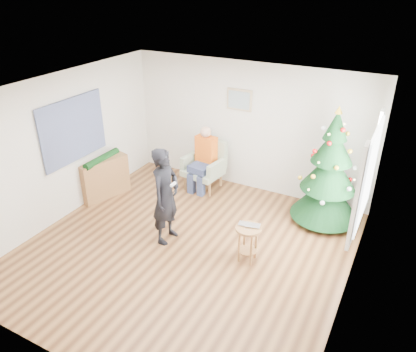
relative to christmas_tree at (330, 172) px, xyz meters
The scene contains 19 objects.
floor 2.79m from the christmas_tree, 132.83° to the right, with size 5.00×5.00×0.00m, color brown.
ceiling 3.08m from the christmas_tree, 132.83° to the right, with size 5.00×5.00×0.00m, color white.
wall_back 1.90m from the christmas_tree, 161.94° to the left, with size 5.00×5.00×0.00m, color silver.
wall_front 4.78m from the christmas_tree, 111.93° to the right, with size 5.00×5.00×0.00m, color silver.
wall_left 4.70m from the christmas_tree, 155.84° to the right, with size 5.00×5.00×0.00m, color silver.
wall_right 2.08m from the christmas_tree, 69.43° to the right, with size 5.00×5.00×0.00m, color silver.
window_panel 1.26m from the christmas_tree, 53.10° to the right, with size 0.04×1.30×1.40m, color white.
curtains 1.25m from the christmas_tree, 54.32° to the right, with size 0.05×1.75×1.50m.
christmas_tree is the anchor object (origin of this frame).
stool 1.98m from the christmas_tree, 114.66° to the right, with size 0.41×0.41×0.61m.
laptop 1.90m from the christmas_tree, 114.66° to the right, with size 0.33×0.21×0.03m, color silver.
armchair 2.59m from the christmas_tree, behind, with size 0.84×0.79×1.01m.
seated_person 2.55m from the christmas_tree, behind, with size 0.46×0.65×1.32m.
standing_man 2.85m from the christmas_tree, 140.59° to the right, with size 0.60×0.40×1.66m, color black.
game_controller 2.74m from the christmas_tree, 137.75° to the right, with size 0.04×0.13×0.04m, color white.
console 4.31m from the christmas_tree, 164.37° to the right, with size 0.30×1.00×0.80m, color brown.
garland 4.27m from the christmas_tree, 164.37° to the right, with size 0.14×0.14×0.90m, color black.
tapestry 4.57m from the christmas_tree, 159.09° to the right, with size 0.03×1.50×1.15m, color black.
framed_picture 2.23m from the christmas_tree, 164.65° to the left, with size 0.52×0.05×0.42m.
Camera 1 is at (2.85, -4.60, 4.10)m, focal length 35.00 mm.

